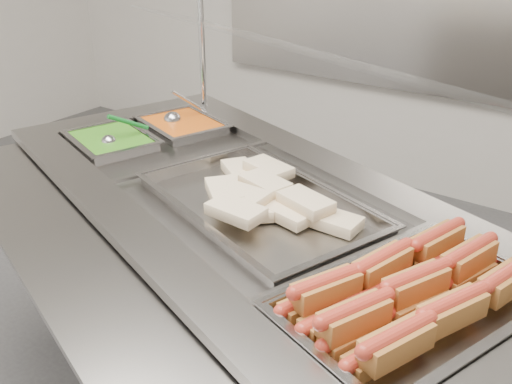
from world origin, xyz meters
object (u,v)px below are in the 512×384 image
Objects in this scene: steam_counter at (247,317)px; sneeze_guard at (309,57)px; pan_hotdogs at (413,316)px; ladle at (174,119)px; serving_spoon at (113,139)px; pan_wraps at (258,209)px.

sneeze_guard is at bearing 70.68° from steam_counter.
ladle is (-1.10, 0.51, 0.05)m from pan_hotdogs.
steam_counter is at bearing -30.12° from ladle.
serving_spoon is at bearing -168.40° from sneeze_guard.
sneeze_guard is 0.71m from pan_hotdogs.
pan_wraps reaches higher than steam_counter.
ladle is at bearing 84.68° from serving_spoon.
pan_wraps is (-0.01, -0.21, -0.36)m from sneeze_guard.
pan_wraps is at bearing -93.98° from sneeze_guard.
steam_counter is 0.77m from ladle.
serving_spoon is (-0.58, 0.06, 0.42)m from steam_counter.
ladle reaches higher than pan_wraps.
sneeze_guard is at bearing 141.39° from pan_hotdogs.
steam_counter is at bearing -109.32° from sneeze_guard.
ladle is (-0.62, 0.13, -0.33)m from sneeze_guard.
pan_hotdogs is at bearing -19.33° from pan_wraps.
ladle is 1.04× the size of serving_spoon.
ladle reaches higher than steam_counter.
pan_hotdogs and pan_wraps have the same top height.
pan_hotdogs is (0.48, -0.38, -0.37)m from sneeze_guard.
serving_spoon reaches higher than pan_hotdogs.
ladle is at bearing 150.73° from pan_wraps.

